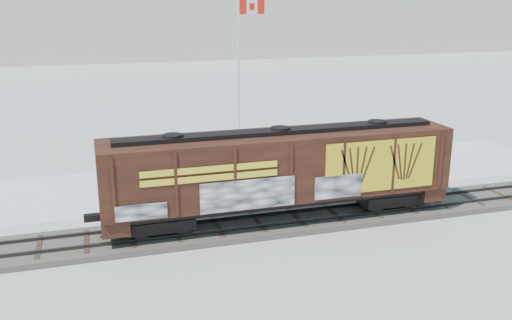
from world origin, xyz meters
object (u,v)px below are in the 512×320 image
object	(u,v)px
hopper_railcar	(280,169)
car_silver	(166,177)
car_dark	(388,158)
flagpole	(240,99)
car_white	(313,167)

from	to	relation	value
hopper_railcar	car_silver	size ratio (longest dim) A/B	4.20
car_silver	car_dark	world-z (taller)	car_dark
flagpole	car_silver	xyz separation A→B (m)	(-6.17, -6.06, -3.26)
hopper_railcar	car_silver	bearing A→B (deg)	122.80
hopper_railcar	car_white	size ratio (longest dim) A/B	3.72
hopper_railcar	car_dark	world-z (taller)	hopper_railcar
car_dark	car_white	bearing A→B (deg)	111.21
hopper_railcar	car_white	distance (m)	7.90
hopper_railcar	flagpole	bearing A→B (deg)	82.87
hopper_railcar	flagpole	xyz separation A→B (m)	(1.64, 13.09, 1.11)
car_dark	car_silver	bearing A→B (deg)	103.86
car_white	car_dark	distance (m)	5.57
car_silver	car_white	distance (m)	8.90
car_white	car_silver	bearing A→B (deg)	67.06
flagpole	car_dark	bearing A→B (deg)	-36.76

